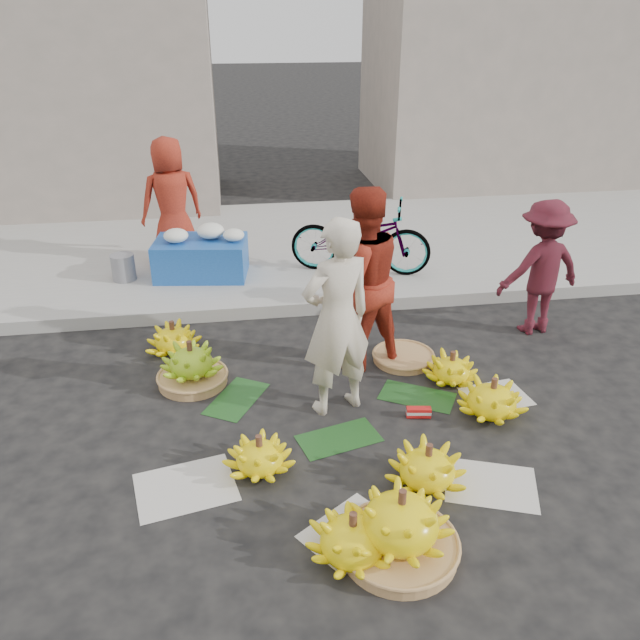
{
  "coord_description": "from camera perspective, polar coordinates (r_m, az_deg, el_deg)",
  "views": [
    {
      "loc": [
        -0.85,
        -4.21,
        3.1
      ],
      "look_at": [
        -0.14,
        0.56,
        0.7
      ],
      "focal_mm": 35.0,
      "sensor_mm": 36.0,
      "label": 1
    }
  ],
  "objects": [
    {
      "name": "ground",
      "position": [
        5.29,
        2.44,
        -9.4
      ],
      "size": [
        80.0,
        80.0,
        0.0
      ],
      "primitive_type": "plane",
      "color": "black",
      "rests_on": "ground"
    },
    {
      "name": "curb",
      "position": [
        7.13,
        -0.83,
        1.38
      ],
      "size": [
        40.0,
        0.25,
        0.15
      ],
      "primitive_type": "cube",
      "color": "#989590",
      "rests_on": "ground"
    },
    {
      "name": "sidewalk",
      "position": [
        9.07,
        -2.63,
        6.86
      ],
      "size": [
        40.0,
        4.0,
        0.12
      ],
      "primitive_type": "cube",
      "color": "#989590",
      "rests_on": "ground"
    },
    {
      "name": "building_left",
      "position": [
        11.88,
        -25.26,
        18.83
      ],
      "size": [
        6.0,
        3.0,
        4.0
      ],
      "primitive_type": "cube",
      "color": "gray",
      "rests_on": "sidewalk"
    },
    {
      "name": "building_right",
      "position": [
        13.07,
        17.06,
        22.8
      ],
      "size": [
        5.0,
        3.0,
        5.0
      ],
      "primitive_type": "cube",
      "color": "gray",
      "rests_on": "sidewalk"
    },
    {
      "name": "newspaper_scatter",
      "position": [
        4.68,
        4.32,
        -15.03
      ],
      "size": [
        3.2,
        1.8,
        0.0
      ],
      "primitive_type": null,
      "color": "beige",
      "rests_on": "ground"
    },
    {
      "name": "banana_leaves",
      "position": [
        5.44,
        1.0,
        -8.24
      ],
      "size": [
        2.0,
        1.0,
        0.0
      ],
      "primitive_type": null,
      "color": "#164318",
      "rests_on": "ground"
    },
    {
      "name": "banana_bunch_0",
      "position": [
        4.75,
        -5.53,
        -12.27
      ],
      "size": [
        0.64,
        0.64,
        0.32
      ],
      "rotation": [
        0.0,
        0.0,
        0.4
      ],
      "color": "#FFE80C",
      "rests_on": "ground"
    },
    {
      "name": "banana_bunch_1",
      "position": [
        4.11,
        2.99,
        -19.31
      ],
      "size": [
        0.74,
        0.74,
        0.36
      ],
      "rotation": [
        0.0,
        0.0,
        -0.38
      ],
      "color": "#FFE80C",
      "rests_on": "ground"
    },
    {
      "name": "banana_bunch_2",
      "position": [
        4.12,
        7.34,
        -18.16
      ],
      "size": [
        0.87,
        0.87,
        0.5
      ],
      "rotation": [
        0.0,
        0.0,
        -0.37
      ],
      "color": "#A77746",
      "rests_on": "ground"
    },
    {
      "name": "banana_bunch_3",
      "position": [
        4.67,
        9.8,
        -13.13
      ],
      "size": [
        0.71,
        0.71,
        0.35
      ],
      "rotation": [
        0.0,
        0.0,
        0.32
      ],
      "color": "#FFE80C",
      "rests_on": "ground"
    },
    {
      "name": "banana_bunch_4",
      "position": [
        5.5,
        15.45,
        -6.99
      ],
      "size": [
        0.61,
        0.61,
        0.36
      ],
      "rotation": [
        0.0,
        0.0,
        0.06
      ],
      "color": "#FFE80C",
      "rests_on": "ground"
    },
    {
      "name": "banana_bunch_5",
      "position": [
        5.9,
        11.94,
        -4.38
      ],
      "size": [
        0.49,
        0.49,
        0.31
      ],
      "rotation": [
        0.0,
        0.0,
        -0.04
      ],
      "color": "#FFE80C",
      "rests_on": "ground"
    },
    {
      "name": "banana_bunch_6",
      "position": [
        5.83,
        -11.68,
        -4.12
      ],
      "size": [
        0.72,
        0.72,
        0.44
      ],
      "rotation": [
        0.0,
        0.0,
        0.42
      ],
      "color": "#A77746",
      "rests_on": "ground"
    },
    {
      "name": "banana_bunch_7",
      "position": [
        6.44,
        -13.27,
        -1.64
      ],
      "size": [
        0.59,
        0.59,
        0.33
      ],
      "rotation": [
        0.0,
        0.0,
        0.15
      ],
      "color": "#FFE80C",
      "rests_on": "ground"
    },
    {
      "name": "basket_spare",
      "position": [
        6.2,
        7.62,
        -3.41
      ],
      "size": [
        0.61,
        0.61,
        0.07
      ],
      "primitive_type": "cylinder",
      "rotation": [
        0.0,
        0.0,
        -0.04
      ],
      "color": "#A77746",
      "rests_on": "ground"
    },
    {
      "name": "incense_stack",
      "position": [
        5.4,
        9.01,
        -8.33
      ],
      "size": [
        0.21,
        0.1,
        0.08
      ],
      "primitive_type": "cube",
      "rotation": [
        0.0,
        0.0,
        -0.15
      ],
      "color": "red",
      "rests_on": "ground"
    },
    {
      "name": "vendor_cream",
      "position": [
        5.05,
        1.56,
        0.1
      ],
      "size": [
        0.73,
        0.6,
        1.71
      ],
      "primitive_type": "imported",
      "rotation": [
        0.0,
        0.0,
        3.48
      ],
      "color": "beige",
      "rests_on": "ground"
    },
    {
      "name": "vendor_red",
      "position": [
        5.76,
        3.74,
        3.68
      ],
      "size": [
        1.01,
        0.89,
        1.74
      ],
      "primitive_type": "imported",
      "rotation": [
        0.0,
        0.0,
        3.45
      ],
      "color": "#A92E1A",
      "rests_on": "ground"
    },
    {
      "name": "man_striped",
      "position": [
        6.84,
        19.57,
        4.5
      ],
      "size": [
        0.99,
        0.66,
        1.43
      ],
      "primitive_type": "imported",
      "rotation": [
        0.0,
        0.0,
        3.29
      ],
      "color": "maroon",
      "rests_on": "ground"
    },
    {
      "name": "flower_table",
      "position": [
        7.88,
        -10.77,
        5.84
      ],
      "size": [
        1.19,
        0.83,
        0.64
      ],
      "rotation": [
        0.0,
        0.0,
        -0.14
      ],
      "color": "#184BA1",
      "rests_on": "sidewalk"
    },
    {
      "name": "grey_bucket",
      "position": [
        8.02,
        -17.54,
        4.62
      ],
      "size": [
        0.29,
        0.29,
        0.32
      ],
      "primitive_type": "cylinder",
      "color": "slate",
      "rests_on": "sidewalk"
    },
    {
      "name": "flower_vendor",
      "position": [
        8.29,
        -13.42,
        10.54
      ],
      "size": [
        0.91,
        0.73,
        1.61
      ],
      "primitive_type": "imported",
      "rotation": [
        0.0,
        0.0,
        3.46
      ],
      "color": "#A92E1A",
      "rests_on": "sidewalk"
    },
    {
      "name": "bicycle",
      "position": [
        7.81,
        3.71,
        7.6
      ],
      "size": [
        1.12,
        1.85,
        0.92
      ],
      "primitive_type": "imported",
      "rotation": [
        0.0,
        0.0,
        1.26
      ],
      "color": "gray",
      "rests_on": "sidewalk"
    }
  ]
}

